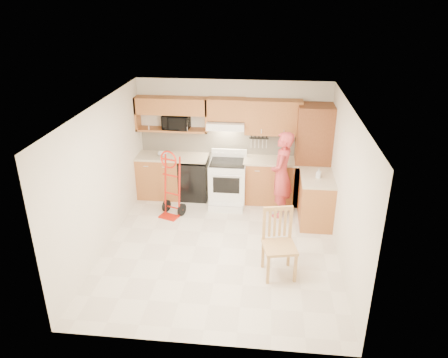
% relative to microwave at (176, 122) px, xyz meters
% --- Properties ---
extents(floor, '(4.00, 4.50, 0.02)m').
position_rel_microwave_xyz_m(floor, '(1.16, -2.08, -1.65)').
color(floor, beige).
rests_on(floor, ground).
extents(ceiling, '(4.00, 4.50, 0.02)m').
position_rel_microwave_xyz_m(ceiling, '(1.16, -2.08, 0.87)').
color(ceiling, white).
rests_on(ceiling, ground).
extents(wall_back, '(4.00, 0.02, 2.50)m').
position_rel_microwave_xyz_m(wall_back, '(1.16, 0.17, -0.39)').
color(wall_back, beige).
rests_on(wall_back, ground).
extents(wall_front, '(4.00, 0.02, 2.50)m').
position_rel_microwave_xyz_m(wall_front, '(1.16, -4.34, -0.39)').
color(wall_front, beige).
rests_on(wall_front, ground).
extents(wall_left, '(0.02, 4.50, 2.50)m').
position_rel_microwave_xyz_m(wall_left, '(-0.85, -2.08, -0.39)').
color(wall_left, beige).
rests_on(wall_left, ground).
extents(wall_right, '(0.02, 4.50, 2.50)m').
position_rel_microwave_xyz_m(wall_right, '(3.17, -2.08, -0.39)').
color(wall_right, beige).
rests_on(wall_right, ground).
extents(backsplash, '(3.92, 0.03, 0.55)m').
position_rel_microwave_xyz_m(backsplash, '(1.16, 0.15, -0.44)').
color(backsplash, beige).
rests_on(backsplash, wall_back).
extents(lower_cab_left, '(0.90, 0.60, 0.90)m').
position_rel_microwave_xyz_m(lower_cab_left, '(-0.39, -0.14, -1.19)').
color(lower_cab_left, '#B25F31').
rests_on(lower_cab_left, ground).
extents(dishwasher, '(0.60, 0.60, 0.85)m').
position_rel_microwave_xyz_m(dishwasher, '(0.36, -0.14, -1.21)').
color(dishwasher, black).
rests_on(dishwasher, ground).
extents(lower_cab_right, '(1.14, 0.60, 0.90)m').
position_rel_microwave_xyz_m(lower_cab_right, '(1.99, -0.14, -1.19)').
color(lower_cab_right, '#B25F31').
rests_on(lower_cab_right, ground).
extents(countertop_left, '(1.50, 0.63, 0.04)m').
position_rel_microwave_xyz_m(countertop_left, '(-0.09, -0.13, -0.72)').
color(countertop_left, '#C0AD8F').
rests_on(countertop_left, lower_cab_left).
extents(countertop_right, '(1.14, 0.63, 0.04)m').
position_rel_microwave_xyz_m(countertop_right, '(1.99, -0.13, -0.72)').
color(countertop_right, '#C0AD8F').
rests_on(countertop_right, lower_cab_right).
extents(cab_return_right, '(0.60, 1.00, 0.90)m').
position_rel_microwave_xyz_m(cab_return_right, '(2.86, -0.94, -1.19)').
color(cab_return_right, '#B25F31').
rests_on(cab_return_right, ground).
extents(countertop_return, '(0.63, 1.00, 0.04)m').
position_rel_microwave_xyz_m(countertop_return, '(2.86, -0.94, -0.72)').
color(countertop_return, '#C0AD8F').
rests_on(countertop_return, cab_return_right).
extents(pantry_tall, '(0.70, 0.60, 2.10)m').
position_rel_microwave_xyz_m(pantry_tall, '(2.81, -0.14, -0.59)').
color(pantry_tall, brown).
rests_on(pantry_tall, ground).
extents(upper_cab_left, '(1.50, 0.33, 0.34)m').
position_rel_microwave_xyz_m(upper_cab_left, '(-0.09, 0.00, 0.34)').
color(upper_cab_left, '#B25F31').
rests_on(upper_cab_left, wall_back).
extents(upper_shelf_mw, '(1.50, 0.33, 0.04)m').
position_rel_microwave_xyz_m(upper_shelf_mw, '(-0.09, 0.00, -0.17)').
color(upper_shelf_mw, '#B25F31').
rests_on(upper_shelf_mw, wall_back).
extents(upper_cab_center, '(0.76, 0.33, 0.44)m').
position_rel_microwave_xyz_m(upper_cab_center, '(1.04, 0.00, 0.30)').
color(upper_cab_center, '#B25F31').
rests_on(upper_cab_center, wall_back).
extents(upper_cab_right, '(1.14, 0.33, 0.70)m').
position_rel_microwave_xyz_m(upper_cab_right, '(1.99, 0.00, 0.16)').
color(upper_cab_right, '#B25F31').
rests_on(upper_cab_right, wall_back).
extents(range_hood, '(0.76, 0.46, 0.14)m').
position_rel_microwave_xyz_m(range_hood, '(1.04, -0.06, -0.01)').
color(range_hood, white).
rests_on(range_hood, wall_back).
extents(knife_strip, '(0.40, 0.05, 0.29)m').
position_rel_microwave_xyz_m(knife_strip, '(1.71, 0.12, -0.40)').
color(knife_strip, black).
rests_on(knife_strip, backsplash).
extents(microwave, '(0.57, 0.41, 0.30)m').
position_rel_microwave_xyz_m(microwave, '(0.00, 0.00, 0.00)').
color(microwave, black).
rests_on(microwave, upper_shelf_mw).
extents(range, '(0.74, 0.98, 1.09)m').
position_rel_microwave_xyz_m(range, '(1.11, -0.37, -1.09)').
color(range, white).
rests_on(range, ground).
extents(person, '(0.53, 0.70, 1.73)m').
position_rel_microwave_xyz_m(person, '(2.19, -0.74, -0.78)').
color(person, '#BA383C').
rests_on(person, ground).
extents(hand_truck, '(0.61, 0.59, 1.24)m').
position_rel_microwave_xyz_m(hand_truck, '(0.04, -1.01, -1.02)').
color(hand_truck, red).
rests_on(hand_truck, ground).
extents(dining_chair, '(0.59, 0.63, 1.09)m').
position_rel_microwave_xyz_m(dining_chair, '(2.15, -2.74, -1.09)').
color(dining_chair, tan).
rests_on(dining_chair, ground).
extents(soap_bottle, '(0.10, 0.11, 0.18)m').
position_rel_microwave_xyz_m(soap_bottle, '(2.86, -0.97, -0.61)').
color(soap_bottle, white).
rests_on(soap_bottle, countertop_return).
extents(bowl, '(0.26, 0.26, 0.06)m').
position_rel_microwave_xyz_m(bowl, '(-0.28, -0.14, -0.67)').
color(bowl, white).
rests_on(bowl, countertop_left).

